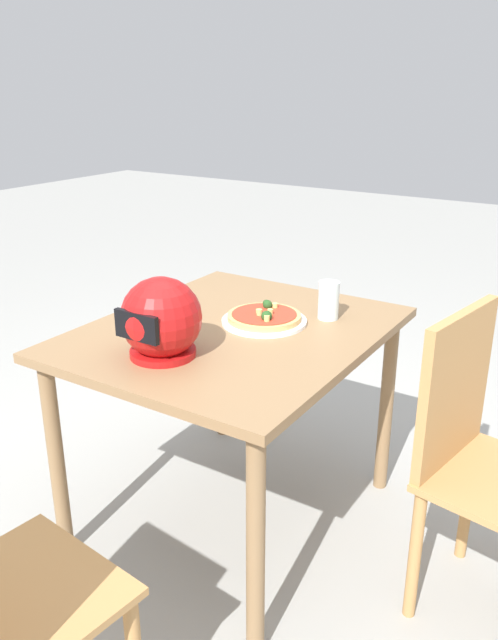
{
  "coord_description": "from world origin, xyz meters",
  "views": [
    {
      "loc": [
        -1.08,
        1.59,
        1.47
      ],
      "look_at": [
        -0.03,
        -0.05,
        0.75
      ],
      "focal_mm": 35.84,
      "sensor_mm": 36.0,
      "label": 1
    }
  ],
  "objects_px": {
    "drinking_glass": "(329,300)",
    "chair_side": "(481,452)",
    "dining_table": "(234,354)",
    "pizza": "(264,316)",
    "motorcycle_helmet": "(161,320)"
  },
  "relations": [
    {
      "from": "drinking_glass",
      "to": "chair_side",
      "type": "height_order",
      "value": "chair_side"
    },
    {
      "from": "dining_table",
      "to": "pizza",
      "type": "height_order",
      "value": "pizza"
    },
    {
      "from": "chair_side",
      "to": "dining_table",
      "type": "bearing_deg",
      "value": 3.61
    },
    {
      "from": "motorcycle_helmet",
      "to": "drinking_glass",
      "type": "distance_m",
      "value": 0.61
    },
    {
      "from": "pizza",
      "to": "chair_side",
      "type": "height_order",
      "value": "chair_side"
    },
    {
      "from": "drinking_glass",
      "to": "chair_side",
      "type": "xyz_separation_m",
      "value": [
        -0.58,
        0.2,
        -0.28
      ]
    },
    {
      "from": "drinking_glass",
      "to": "dining_table",
      "type": "bearing_deg",
      "value": 49.62
    },
    {
      "from": "motorcycle_helmet",
      "to": "drinking_glass",
      "type": "bearing_deg",
      "value": -116.27
    },
    {
      "from": "pizza",
      "to": "chair_side",
      "type": "xyz_separation_m",
      "value": [
        -0.74,
        0.05,
        -0.24
      ]
    },
    {
      "from": "pizza",
      "to": "motorcycle_helmet",
      "type": "distance_m",
      "value": 0.41
    },
    {
      "from": "pizza",
      "to": "drinking_glass",
      "type": "relative_size",
      "value": 1.9
    },
    {
      "from": "motorcycle_helmet",
      "to": "chair_side",
      "type": "height_order",
      "value": "motorcycle_helmet"
    },
    {
      "from": "pizza",
      "to": "drinking_glass",
      "type": "distance_m",
      "value": 0.22
    },
    {
      "from": "motorcycle_helmet",
      "to": "chair_side",
      "type": "xyz_separation_m",
      "value": [
        -0.85,
        -0.34,
        -0.33
      ]
    },
    {
      "from": "drinking_glass",
      "to": "pizza",
      "type": "bearing_deg",
      "value": 44.07
    }
  ]
}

